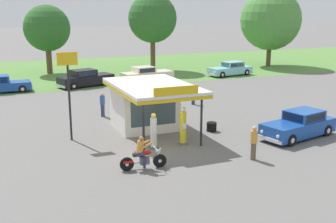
% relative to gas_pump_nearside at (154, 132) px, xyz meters
% --- Properties ---
extents(ground_plane, '(300.00, 300.00, 0.00)m').
position_rel_gas_pump_nearside_xyz_m(ground_plane, '(0.05, -0.21, -0.87)').
color(ground_plane, slate).
extents(grass_verge_strip, '(120.00, 24.00, 0.01)m').
position_rel_gas_pump_nearside_xyz_m(grass_verge_strip, '(0.05, 29.79, -0.86)').
color(grass_verge_strip, '#56843D').
rests_on(grass_verge_strip, ground).
extents(service_station_kiosk, '(4.15, 6.72, 3.42)m').
position_rel_gas_pump_nearside_xyz_m(service_station_kiosk, '(0.85, 3.46, 0.87)').
color(service_station_kiosk, silver).
rests_on(service_station_kiosk, ground).
extents(gas_pump_nearside, '(0.44, 0.44, 1.90)m').
position_rel_gas_pump_nearside_xyz_m(gas_pump_nearside, '(0.00, 0.00, 0.00)').
color(gas_pump_nearside, slate).
rests_on(gas_pump_nearside, ground).
extents(gas_pump_offside, '(0.44, 0.44, 2.09)m').
position_rel_gas_pump_nearside_xyz_m(gas_pump_offside, '(1.71, 0.00, 0.09)').
color(gas_pump_offside, slate).
rests_on(gas_pump_offside, ground).
extents(motorcycle_with_rider, '(2.19, 0.70, 1.58)m').
position_rel_gas_pump_nearside_xyz_m(motorcycle_with_rider, '(-1.53, -2.62, -0.21)').
color(motorcycle_with_rider, black).
rests_on(motorcycle_with_rider, ground).
extents(featured_classic_sedan, '(5.12, 2.75, 1.52)m').
position_rel_gas_pump_nearside_xyz_m(featured_classic_sedan, '(8.37, -1.38, -0.17)').
color(featured_classic_sedan, '#19479E').
rests_on(featured_classic_sedan, ground).
extents(parked_car_second_row_spare, '(5.11, 1.90, 1.48)m').
position_rel_gas_pump_nearside_xyz_m(parked_car_second_row_spare, '(-6.99, 19.25, -0.19)').
color(parked_car_second_row_spare, '#19479E').
rests_on(parked_car_second_row_spare, ground).
extents(parked_car_back_row_centre_left, '(5.54, 2.60, 1.56)m').
position_rel_gas_pump_nearside_xyz_m(parked_car_back_row_centre_left, '(6.62, 19.36, -0.16)').
color(parked_car_back_row_centre_left, beige).
rests_on(parked_car_back_row_centre_left, ground).
extents(parked_car_back_row_far_right, '(5.28, 2.40, 1.50)m').
position_rel_gas_pump_nearside_xyz_m(parked_car_back_row_far_right, '(16.51, 19.80, -0.18)').
color(parked_car_back_row_far_right, '#7AC6D1').
rests_on(parked_car_back_row_far_right, ground).
extents(parked_car_back_row_centre_right, '(5.64, 3.29, 1.59)m').
position_rel_gas_pump_nearside_xyz_m(parked_car_back_row_centre_right, '(0.51, 19.40, -0.14)').
color(parked_car_back_row_centre_right, black).
rests_on(parked_car_back_row_centre_right, ground).
extents(bystander_standing_back_lot, '(0.34, 0.34, 1.56)m').
position_rel_gas_pump_nearside_xyz_m(bystander_standing_back_lot, '(6.48, 8.51, -0.05)').
color(bystander_standing_back_lot, '#2D3351').
rests_on(bystander_standing_back_lot, ground).
extents(bystander_strolling_foreground, '(0.34, 0.34, 1.68)m').
position_rel_gas_pump_nearside_xyz_m(bystander_strolling_foreground, '(-0.83, 7.56, 0.02)').
color(bystander_strolling_foreground, '#2D3351').
rests_on(bystander_strolling_foreground, ground).
extents(bystander_leaning_by_kiosk, '(0.34, 0.34, 1.70)m').
position_rel_gas_pump_nearside_xyz_m(bystander_leaning_by_kiosk, '(3.86, -3.51, 0.03)').
color(bystander_leaning_by_kiosk, brown).
rests_on(bystander_leaning_by_kiosk, ground).
extents(tree_oak_left, '(5.09, 5.09, 7.58)m').
position_rel_gas_pump_nearside_xyz_m(tree_oak_left, '(-1.56, 28.91, 4.13)').
color(tree_oak_left, brown).
rests_on(tree_oak_left, ground).
extents(tree_oak_far_left, '(5.61, 5.61, 8.84)m').
position_rel_gas_pump_nearside_xyz_m(tree_oak_far_left, '(10.05, 26.70, 5.13)').
color(tree_oak_far_left, brown).
rests_on(tree_oak_far_left, ground).
extents(tree_oak_distant_spare, '(7.49, 7.49, 9.50)m').
position_rel_gas_pump_nearside_xyz_m(tree_oak_distant_spare, '(24.95, 24.67, 4.76)').
color(tree_oak_distant_spare, brown).
rests_on(tree_oak_distant_spare, ground).
extents(roadside_pole_sign, '(1.10, 0.12, 4.91)m').
position_rel_gas_pump_nearside_xyz_m(roadside_pole_sign, '(-3.75, 3.10, 2.47)').
color(roadside_pole_sign, black).
rests_on(roadside_pole_sign, ground).
extents(spare_tire_stack, '(0.60, 0.60, 0.54)m').
position_rel_gas_pump_nearside_xyz_m(spare_tire_stack, '(4.33, 1.60, -0.60)').
color(spare_tire_stack, black).
rests_on(spare_tire_stack, ground).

